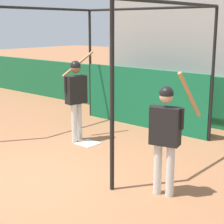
% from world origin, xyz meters
% --- Properties ---
extents(ground_plane, '(60.00, 60.00, 0.00)m').
position_xyz_m(ground_plane, '(0.00, 0.00, 0.00)').
color(ground_plane, '#9E6642').
extents(outfield_wall, '(24.00, 0.12, 1.33)m').
position_xyz_m(outfield_wall, '(0.00, 5.13, 0.67)').
color(outfield_wall, '#196038').
rests_on(outfield_wall, ground).
extents(bleacher_section, '(5.40, 4.00, 3.41)m').
position_xyz_m(bleacher_section, '(-0.00, 7.19, 1.70)').
color(bleacher_section, '#9E9E99').
rests_on(bleacher_section, ground).
extents(batting_cage, '(3.83, 3.50, 3.02)m').
position_xyz_m(batting_cage, '(-0.51, 3.46, 1.27)').
color(batting_cage, black).
rests_on(batting_cage, ground).
extents(home_plate, '(0.44, 0.44, 0.02)m').
position_xyz_m(home_plate, '(-0.59, 2.05, 0.01)').
color(home_plate, white).
rests_on(home_plate, ground).
extents(player_batter, '(0.58, 0.99, 2.01)m').
position_xyz_m(player_batter, '(-0.95, 2.06, 1.13)').
color(player_batter, silver).
rests_on(player_batter, ground).
extents(player_waiting, '(0.70, 0.52, 1.98)m').
position_xyz_m(player_waiting, '(2.12, 0.98, 1.05)').
color(player_waiting, silver).
rests_on(player_waiting, ground).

